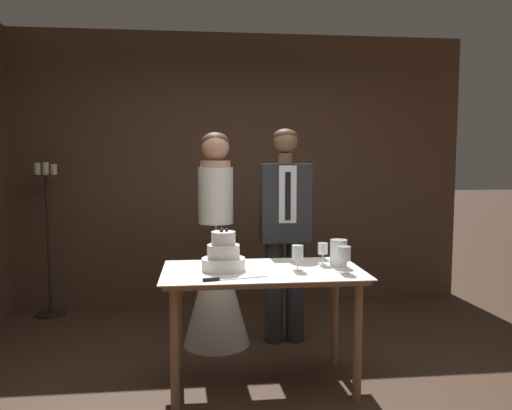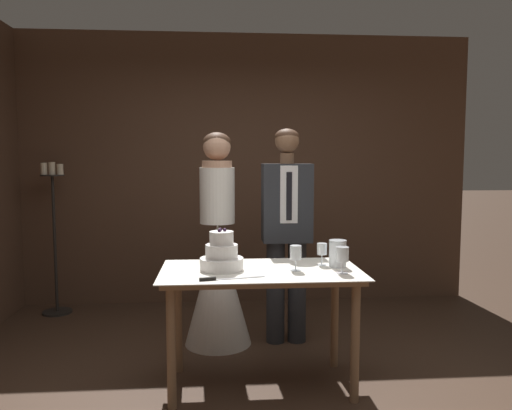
{
  "view_description": "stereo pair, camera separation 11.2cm",
  "coord_description": "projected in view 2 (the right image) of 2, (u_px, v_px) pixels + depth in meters",
  "views": [
    {
      "loc": [
        -0.39,
        -2.87,
        1.51
      ],
      "look_at": [
        0.01,
        0.7,
        1.18
      ],
      "focal_mm": 35.0,
      "sensor_mm": 36.0,
      "label": 1
    },
    {
      "loc": [
        -0.27,
        -2.89,
        1.51
      ],
      "look_at": [
        0.01,
        0.7,
        1.18
      ],
      "focal_mm": 35.0,
      "sensor_mm": 36.0,
      "label": 2
    }
  ],
  "objects": [
    {
      "name": "tiered_cake",
      "position": [
        222.0,
        255.0,
        3.25
      ],
      "size": [
        0.28,
        0.28,
        0.27
      ],
      "color": "white",
      "rests_on": "cake_table"
    },
    {
      "name": "wine_glass_far",
      "position": [
        296.0,
        254.0,
        3.22
      ],
      "size": [
        0.08,
        0.08,
        0.16
      ],
      "color": "silver",
      "rests_on": "cake_table"
    },
    {
      "name": "wall_back",
      "position": [
        243.0,
        170.0,
        5.26
      ],
      "size": [
        4.76,
        0.12,
        2.79
      ],
      "primitive_type": "cube",
      "color": "#513828",
      "rests_on": "ground_plane"
    },
    {
      "name": "wine_glass_middle",
      "position": [
        342.0,
        255.0,
        3.15
      ],
      "size": [
        0.08,
        0.08,
        0.17
      ],
      "color": "silver",
      "rests_on": "cake_table"
    },
    {
      "name": "hurricane_candle",
      "position": [
        338.0,
        254.0,
        3.34
      ],
      "size": [
        0.12,
        0.12,
        0.18
      ],
      "color": "silver",
      "rests_on": "cake_table"
    },
    {
      "name": "wine_glass_near",
      "position": [
        322.0,
        250.0,
        3.39
      ],
      "size": [
        0.07,
        0.07,
        0.15
      ],
      "color": "silver",
      "rests_on": "cake_table"
    },
    {
      "name": "candle_stand",
      "position": [
        55.0,
        239.0,
        4.83
      ],
      "size": [
        0.28,
        0.28,
        1.48
      ],
      "color": "black",
      "rests_on": "ground_plane"
    },
    {
      "name": "groom",
      "position": [
        287.0,
        226.0,
        4.05
      ],
      "size": [
        0.4,
        0.25,
        1.75
      ],
      "color": "#282B30",
      "rests_on": "ground_plane"
    },
    {
      "name": "cake_knife",
      "position": [
        220.0,
        279.0,
        2.98
      ],
      "size": [
        0.4,
        0.11,
        0.02
      ],
      "rotation": [
        0.0,
        0.0,
        0.22
      ],
      "color": "silver",
      "rests_on": "cake_table"
    },
    {
      "name": "ground_plane",
      "position": [
        264.0,
        408.0,
        3.03
      ],
      "size": [
        40.0,
        40.0,
        0.0
      ],
      "primitive_type": "plane",
      "color": "#422D21"
    },
    {
      "name": "cake_table",
      "position": [
        261.0,
        285.0,
        3.27
      ],
      "size": [
        1.3,
        0.72,
        0.79
      ],
      "color": "#8E6B4C",
      "rests_on": "ground_plane"
    },
    {
      "name": "bride",
      "position": [
        218.0,
        267.0,
        4.03
      ],
      "size": [
        0.54,
        0.54,
        1.72
      ],
      "color": "white",
      "rests_on": "ground_plane"
    }
  ]
}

